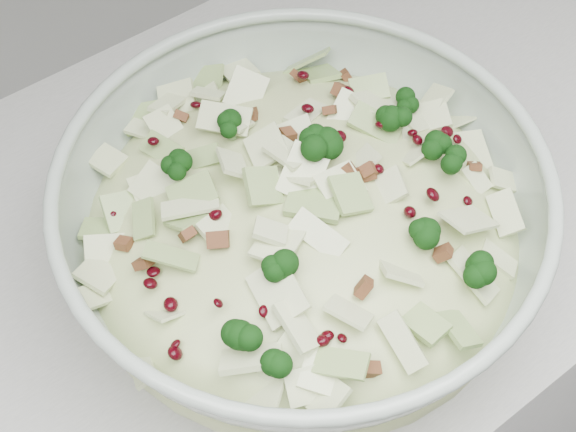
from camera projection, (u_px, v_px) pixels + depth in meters
name	position (u px, v px, depth m)	size (l,w,h in m)	color
mixing_bowl	(302.00, 232.00, 0.65)	(0.50, 0.50, 0.15)	#A5B6A8
salad	(302.00, 214.00, 0.63)	(0.50, 0.50, 0.15)	#C6D18F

